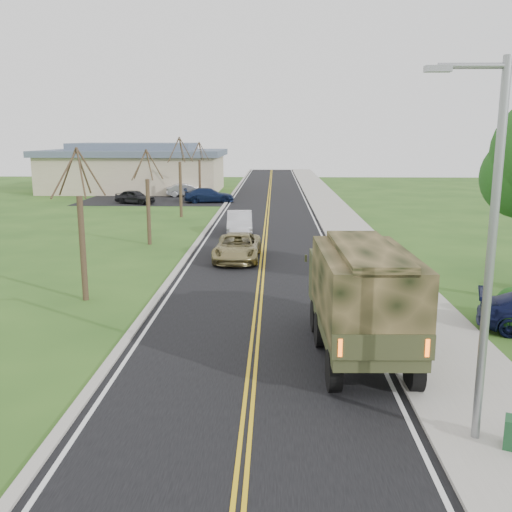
{
  "coord_description": "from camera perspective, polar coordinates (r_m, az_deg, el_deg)",
  "views": [
    {
      "loc": [
        0.61,
        -11.94,
        6.51
      ],
      "look_at": [
        -0.12,
        10.27,
        1.8
      ],
      "focal_mm": 40.0,
      "sensor_mm": 36.0,
      "label": 1
    }
  ],
  "objects": [
    {
      "name": "lot_car_dark",
      "position": [
        56.81,
        -12.03,
        5.8
      ],
      "size": [
        4.28,
        2.96,
        1.35
      ],
      "primitive_type": "imported",
      "rotation": [
        0.0,
        0.0,
        1.19
      ],
      "color": "black",
      "rests_on": "ground"
    },
    {
      "name": "curb_left",
      "position": [
        52.56,
        -3.35,
        4.88
      ],
      "size": [
        0.3,
        120.0,
        0.1
      ],
      "primitive_type": "cube",
      "color": "#9E998E",
      "rests_on": "ground"
    },
    {
      "name": "bare_tree_c",
      "position": [
        46.72,
        -7.57,
        7.27
      ],
      "size": [
        2.04,
        2.39,
        6.42
      ],
      "color": "#38281C",
      "rests_on": "ground"
    },
    {
      "name": "bare_tree_a",
      "position": [
        23.55,
        -17.02,
        1.94
      ],
      "size": [
        1.93,
        2.26,
        6.08
      ],
      "color": "#38281C",
      "rests_on": "ground"
    },
    {
      "name": "ground",
      "position": [
        13.61,
        -0.96,
        -16.59
      ],
      "size": [
        160.0,
        160.0,
        0.0
      ],
      "primitive_type": "plane",
      "color": "#284D19",
      "rests_on": "ground"
    },
    {
      "name": "lot_car_navy",
      "position": [
        56.92,
        -4.74,
        6.08
      ],
      "size": [
        5.23,
        2.87,
        1.44
      ],
      "primitive_type": "imported",
      "rotation": [
        0.0,
        0.0,
        1.75
      ],
      "color": "#101C3C",
      "rests_on": "ground"
    },
    {
      "name": "military_truck",
      "position": [
        17.06,
        10.4,
        -3.55
      ],
      "size": [
        2.62,
        7.08,
        3.49
      ],
      "rotation": [
        0.0,
        0.0,
        0.03
      ],
      "color": "black",
      "rests_on": "ground"
    },
    {
      "name": "sidewalk_right",
      "position": [
        52.61,
        7.66,
        4.8
      ],
      "size": [
        3.2,
        120.0,
        0.1
      ],
      "primitive_type": "cube",
      "color": "#9E998E",
      "rests_on": "ground"
    },
    {
      "name": "commercial_building",
      "position": [
        70.02,
        -11.97,
        8.57
      ],
      "size": [
        25.5,
        21.5,
        5.65
      ],
      "color": "tan",
      "rests_on": "ground"
    },
    {
      "name": "bare_tree_b",
      "position": [
        35.02,
        -10.74,
        5.14
      ],
      "size": [
        1.83,
        2.14,
        5.73
      ],
      "color": "#38281C",
      "rests_on": "ground"
    },
    {
      "name": "road",
      "position": [
        52.35,
        1.2,
        4.82
      ],
      "size": [
        8.0,
        120.0,
        0.01
      ],
      "primitive_type": "cube",
      "color": "black",
      "rests_on": "ground"
    },
    {
      "name": "suv_champagne",
      "position": [
        30.27,
        -1.86,
        0.89
      ],
      "size": [
        2.43,
        5.09,
        1.4
      ],
      "primitive_type": "imported",
      "rotation": [
        0.0,
        0.0,
        -0.02
      ],
      "color": "#908451",
      "rests_on": "ground"
    },
    {
      "name": "curb_right",
      "position": [
        52.46,
        5.75,
        4.84
      ],
      "size": [
        0.3,
        120.0,
        0.12
      ],
      "primitive_type": "cube",
      "color": "#9E998E",
      "rests_on": "ground"
    },
    {
      "name": "sedan_silver",
      "position": [
        38.23,
        -1.66,
        3.32
      ],
      "size": [
        1.93,
        4.79,
        1.55
      ],
      "primitive_type": "imported",
      "rotation": [
        0.0,
        0.0,
        0.06
      ],
      "color": "silver",
      "rests_on": "ground"
    },
    {
      "name": "street_light",
      "position": [
        12.4,
        22.1,
        1.43
      ],
      "size": [
        1.65,
        0.22,
        8.0
      ],
      "color": "gray",
      "rests_on": "ground"
    },
    {
      "name": "bare_tree_d",
      "position": [
        58.58,
        -5.65,
        8.02
      ],
      "size": [
        1.88,
        2.2,
        5.91
      ],
      "color": "#38281C",
      "rests_on": "ground"
    },
    {
      "name": "lot_car_silver",
      "position": [
        62.81,
        -6.98,
        6.58
      ],
      "size": [
        4.56,
        2.41,
        1.43
      ],
      "primitive_type": "imported",
      "rotation": [
        0.0,
        0.0,
        1.79
      ],
      "color": "#A6A6AB",
      "rests_on": "ground"
    }
  ]
}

